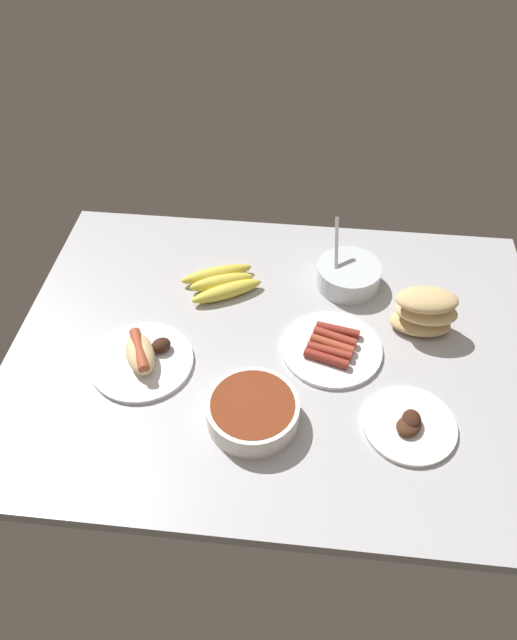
% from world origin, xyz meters
% --- Properties ---
extents(ground_plane, '(1.20, 0.90, 0.03)m').
position_xyz_m(ground_plane, '(0.00, 0.00, -0.01)').
color(ground_plane, '#B2B2B7').
extents(banana_bunch, '(0.21, 0.17, 0.04)m').
position_xyz_m(banana_bunch, '(0.15, -0.18, 0.02)').
color(banana_bunch, gold).
rests_on(banana_bunch, ground_plane).
extents(plate_grilled_meat, '(0.19, 0.19, 0.04)m').
position_xyz_m(plate_grilled_meat, '(-0.28, 0.19, 0.01)').
color(plate_grilled_meat, white).
rests_on(plate_grilled_meat, ground_plane).
extents(bowl_chili, '(0.19, 0.19, 0.05)m').
position_xyz_m(bowl_chili, '(0.03, 0.20, 0.03)').
color(bowl_chili, white).
rests_on(bowl_chili, ground_plane).
extents(bowl_coleslaw, '(0.16, 0.16, 0.15)m').
position_xyz_m(bowl_coleslaw, '(-0.15, -0.22, 0.03)').
color(bowl_coleslaw, silver).
rests_on(bowl_coleslaw, ground_plane).
extents(plate_sausages, '(0.23, 0.23, 0.03)m').
position_xyz_m(plate_sausages, '(-0.12, -0.00, 0.01)').
color(plate_sausages, white).
rests_on(plate_sausages, ground_plane).
extents(plate_hotdog_assembled, '(0.23, 0.23, 0.06)m').
position_xyz_m(plate_hotdog_assembled, '(0.29, 0.08, 0.02)').
color(plate_hotdog_assembled, white).
rests_on(plate_hotdog_assembled, ground_plane).
extents(bread_stack, '(0.15, 0.09, 0.11)m').
position_xyz_m(bread_stack, '(-0.32, -0.09, 0.05)').
color(bread_stack, '#DBB77A').
rests_on(bread_stack, ground_plane).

